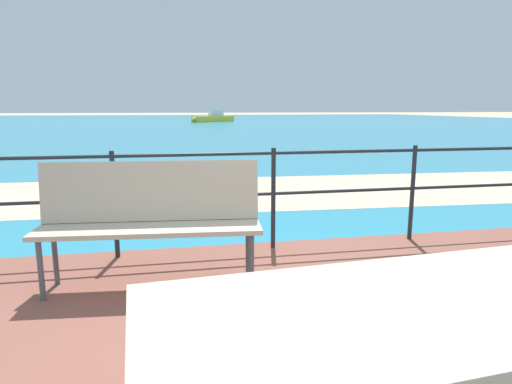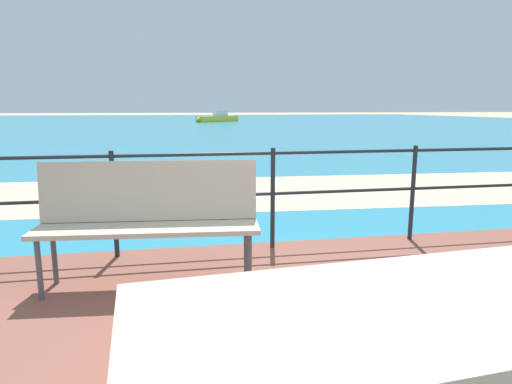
{
  "view_description": "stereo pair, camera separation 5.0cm",
  "coord_description": "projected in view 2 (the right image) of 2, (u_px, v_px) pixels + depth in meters",
  "views": [
    {
      "loc": [
        -0.98,
        -1.63,
        1.42
      ],
      "look_at": [
        -0.06,
        2.98,
        0.51
      ],
      "focal_mm": 30.94,
      "sensor_mm": 36.0,
      "label": 1
    },
    {
      "loc": [
        -0.93,
        -1.64,
        1.42
      ],
      "look_at": [
        -0.06,
        2.98,
        0.51
      ],
      "focal_mm": 30.94,
      "sensor_mm": 36.0,
      "label": 2
    }
  ],
  "objects": [
    {
      "name": "boat_near",
      "position": [
        217.0,
        118.0,
        44.27
      ],
      "size": [
        4.82,
        4.19,
        1.14
      ],
      "rotation": [
        0.0,
        0.0,
        3.84
      ],
      "color": "yellow",
      "rests_on": "sea_water"
    },
    {
      "name": "sea_water",
      "position": [
        183.0,
        123.0,
        40.63
      ],
      "size": [
        90.0,
        90.0,
        0.01
      ],
      "primitive_type": "cube",
      "color": "teal",
      "rests_on": "ground"
    },
    {
      "name": "park_bench",
      "position": [
        149.0,
        212.0,
        3.36
      ],
      "size": [
        1.69,
        0.57,
        0.96
      ],
      "rotation": [
        0.0,
        0.0,
        -0.09
      ],
      "color": "#BCAD93",
      "rests_on": "patio_paving"
    },
    {
      "name": "beach_strip",
      "position": [
        231.0,
        192.0,
        7.47
      ],
      "size": [
        54.08,
        5.67,
        0.01
      ],
      "primitive_type": "cube",
      "rotation": [
        0.0,
        0.0,
        -0.05
      ],
      "color": "beige",
      "rests_on": "ground"
    },
    {
      "name": "picnic_table",
      "position": [
        405.0,
        347.0,
        1.44
      ],
      "size": [
        1.92,
        1.64,
        0.75
      ],
      "rotation": [
        0.0,
        0.0,
        0.08
      ],
      "color": "tan",
      "rests_on": "patio_paving"
    },
    {
      "name": "railing_fence",
      "position": [
        273.0,
        185.0,
        4.24
      ],
      "size": [
        5.94,
        0.04,
        0.98
      ],
      "color": "#1E2328",
      "rests_on": "patio_paving"
    }
  ]
}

